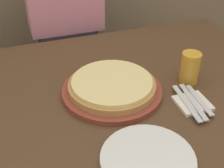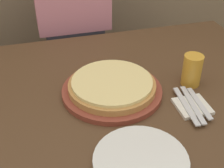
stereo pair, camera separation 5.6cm
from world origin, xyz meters
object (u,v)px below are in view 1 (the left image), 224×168
at_px(pizza_on_board, 112,87).
at_px(dinner_plate, 148,159).
at_px(beer_glass, 190,66).
at_px(spoon, 199,100).
at_px(fork, 187,103).
at_px(dinner_knife, 193,101).
at_px(diner_person, 68,43).

relative_size(pizza_on_board, dinner_plate, 1.36).
height_order(pizza_on_board, dinner_plate, pizza_on_board).
bearing_deg(beer_glass, spoon, -104.71).
relative_size(dinner_plate, fork, 1.29).
distance_m(dinner_knife, spoon, 0.03).
relative_size(beer_glass, spoon, 0.68).
height_order(pizza_on_board, diner_person, diner_person).
relative_size(pizza_on_board, fork, 1.75).
relative_size(pizza_on_board, beer_glass, 3.02).
distance_m(pizza_on_board, dinner_knife, 0.29).
bearing_deg(spoon, dinner_plate, -146.56).
bearing_deg(spoon, dinner_knife, 180.00).
xyz_separation_m(pizza_on_board, diner_person, (-0.03, 0.67, -0.14)).
relative_size(fork, diner_person, 0.15).
bearing_deg(pizza_on_board, spoon, -30.13).
relative_size(fork, spoon, 1.18).
xyz_separation_m(dinner_plate, fork, (0.23, 0.18, 0.01)).
height_order(dinner_plate, diner_person, diner_person).
distance_m(beer_glass, fork, 0.17).
distance_m(beer_glass, dinner_plate, 0.45).
bearing_deg(pizza_on_board, fork, -35.53).
bearing_deg(fork, pizza_on_board, 144.47).
xyz_separation_m(beer_glass, spoon, (-0.04, -0.13, -0.05)).
bearing_deg(diner_person, fork, -73.26).
bearing_deg(diner_person, dinner_plate, -88.90).
bearing_deg(beer_glass, dinner_plate, -134.53).
distance_m(pizza_on_board, diner_person, 0.68).
height_order(pizza_on_board, spoon, pizza_on_board).
xyz_separation_m(spoon, diner_person, (-0.30, 0.82, -0.13)).
bearing_deg(dinner_knife, pizza_on_board, 147.37).
xyz_separation_m(dinner_plate, dinner_knife, (0.25, 0.18, 0.01)).
bearing_deg(spoon, diner_person, 109.88).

